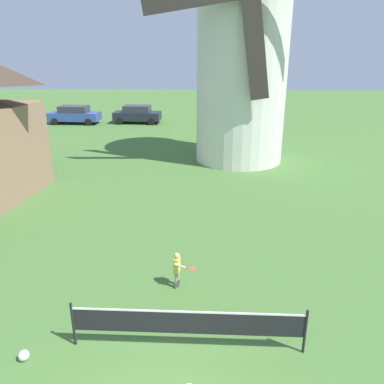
# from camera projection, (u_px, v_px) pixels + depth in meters

# --- Properties ---
(windmill) EXTENTS (10.10, 5.76, 13.95)m
(windmill) POSITION_uv_depth(u_px,v_px,m) (243.00, 46.00, 21.17)
(windmill) COLOR silver
(windmill) RESTS_ON ground_plane
(tennis_net) EXTENTS (5.15, 0.06, 1.10)m
(tennis_net) POSITION_uv_depth(u_px,v_px,m) (188.00, 323.00, 8.45)
(tennis_net) COLOR black
(tennis_net) RESTS_ON ground_plane
(player_far) EXTENTS (0.65, 0.58, 1.06)m
(player_far) POSITION_uv_depth(u_px,v_px,m) (178.00, 268.00, 10.71)
(player_far) COLOR #9E937F
(player_far) RESTS_ON ground_plane
(stray_ball) EXTENTS (0.24, 0.24, 0.24)m
(stray_ball) POSITION_uv_depth(u_px,v_px,m) (24.00, 355.00, 8.31)
(stray_ball) COLOR silver
(stray_ball) RESTS_ON ground_plane
(parked_car_blue) EXTENTS (4.45, 1.99, 1.56)m
(parked_car_blue) POSITION_uv_depth(u_px,v_px,m) (74.00, 114.00, 34.30)
(parked_car_blue) COLOR #334C99
(parked_car_blue) RESTS_ON ground_plane
(parked_car_black) EXTENTS (4.18, 2.01, 1.56)m
(parked_car_black) POSITION_uv_depth(u_px,v_px,m) (137.00, 114.00, 34.53)
(parked_car_black) COLOR #1E232D
(parked_car_black) RESTS_ON ground_plane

